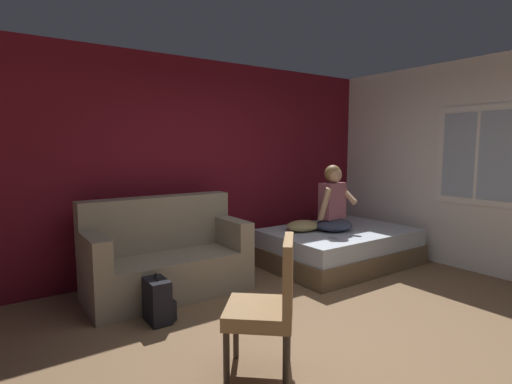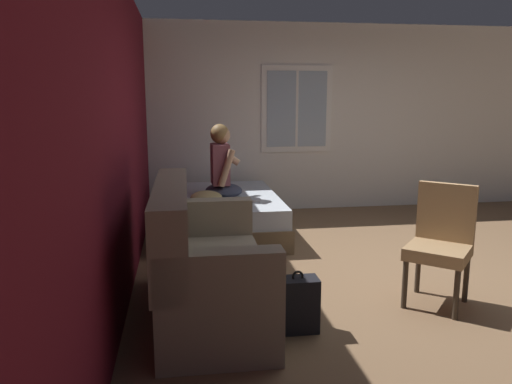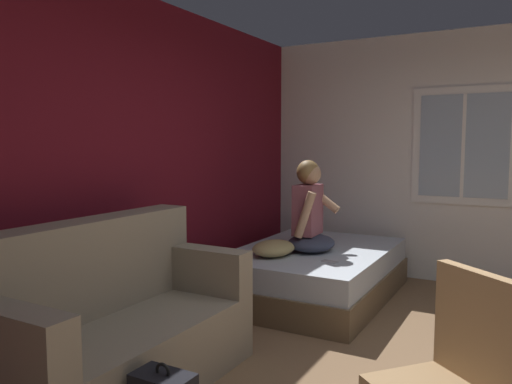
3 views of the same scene
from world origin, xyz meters
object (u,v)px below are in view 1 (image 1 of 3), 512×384
(side_chair, at_px, (269,302))
(throw_pillow, at_px, (303,226))
(bed, at_px, (339,247))
(cell_phone, at_px, (333,238))
(backpack, at_px, (158,301))
(couch, at_px, (166,257))
(person_seated, at_px, (333,204))

(side_chair, relative_size, throw_pillow, 2.04)
(bed, height_order, cell_phone, cell_phone)
(backpack, height_order, cell_phone, cell_phone)
(couch, xyz_separation_m, person_seated, (2.22, -0.35, 0.44))
(side_chair, height_order, person_seated, person_seated)
(throw_pillow, relative_size, cell_phone, 3.33)
(bed, distance_m, backpack, 2.71)
(side_chair, xyz_separation_m, person_seated, (2.25, 1.58, 0.30))
(cell_phone, bearing_deg, backpack, 10.52)
(bed, distance_m, side_chair, 2.87)
(person_seated, distance_m, throw_pillow, 0.50)
(throw_pillow, xyz_separation_m, cell_phone, (0.01, -0.54, -0.07))
(couch, height_order, side_chair, couch)
(side_chair, bearing_deg, cell_phone, 33.15)
(bed, relative_size, throw_pillow, 4.16)
(bed, xyz_separation_m, cell_phone, (-0.47, -0.33, 0.25))
(side_chair, height_order, cell_phone, side_chair)
(side_chair, distance_m, cell_phone, 2.28)
(bed, height_order, person_seated, person_seated)
(side_chair, bearing_deg, throw_pillow, 43.25)
(side_chair, relative_size, person_seated, 1.12)
(person_seated, bearing_deg, cell_phone, -135.51)
(couch, distance_m, backpack, 0.78)
(side_chair, relative_size, cell_phone, 6.81)
(backpack, relative_size, cell_phone, 3.18)
(bed, bearing_deg, backpack, -173.25)
(person_seated, xyz_separation_m, backpack, (-2.57, -0.32, -0.64))
(person_seated, relative_size, backpack, 1.91)
(couch, height_order, cell_phone, couch)
(throw_pillow, bearing_deg, person_seated, -31.32)
(throw_pillow, height_order, cell_phone, throw_pillow)
(couch, bearing_deg, backpack, -117.77)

